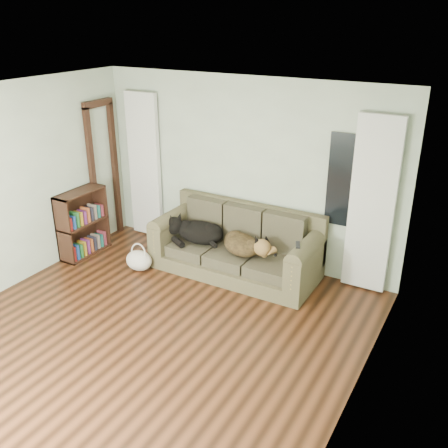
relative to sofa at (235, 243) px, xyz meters
The scene contains 14 objects.
floor 2.03m from the sofa, 93.97° to the right, with size 5.00×5.00×0.00m, color black.
ceiling 2.92m from the sofa, 93.97° to the right, with size 5.00×5.00×0.00m, color white.
wall_back 1.01m from the sofa, 104.64° to the left, with size 4.50×0.04×2.60m, color beige.
wall_right 3.01m from the sofa, 43.07° to the right, with size 0.04×5.00×2.60m, color beige.
curtain_left 2.02m from the sofa, 166.38° to the left, with size 0.55×0.08×2.25m, color silver.
curtain_right 1.86m from the sofa, 14.98° to the left, with size 0.55×0.08×2.25m, color silver.
window_pane 1.69m from the sofa, 20.66° to the left, with size 0.50×0.03×1.20m, color black.
door_casing 2.41m from the sofa, behind, with size 0.07×0.60×2.10m, color black.
sofa is the anchor object (origin of this frame).
dog_black_lab 0.59m from the sofa, behind, with size 0.70×0.49×0.30m, color black.
dog_shepherd 0.18m from the sofa, 18.89° to the right, with size 0.64×0.45×0.28m, color black.
tv_remote 1.03m from the sofa, 11.53° to the right, with size 0.04×0.16×0.02m, color black.
tote_bag 1.37m from the sofa, 153.45° to the right, with size 0.39×0.30×0.28m, color beige.
bookshelf 2.30m from the sofa, 165.31° to the right, with size 0.30×0.79×0.99m, color black.
Camera 1 is at (3.04, -3.45, 3.34)m, focal length 40.00 mm.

